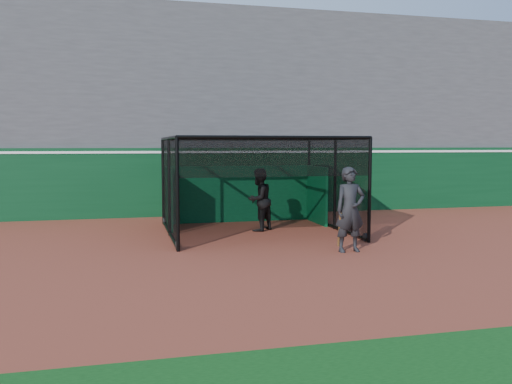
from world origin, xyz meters
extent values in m
plane|color=brown|center=(0.00, 0.00, 0.00)|extent=(120.00, 120.00, 0.00)
cube|color=#0A391B|center=(0.00, 8.50, 1.25)|extent=(50.00, 0.45, 2.50)
cube|color=white|center=(0.00, 8.50, 2.35)|extent=(50.00, 0.50, 0.08)
cube|color=#4C4C4F|center=(0.00, 12.38, 3.88)|extent=(50.00, 7.85, 7.75)
cube|color=#4C4C4F|center=(0.00, 15.80, 8.35)|extent=(50.00, 0.30, 1.20)
cube|color=#074825|center=(1.03, 6.43, 0.95)|extent=(4.97, 0.10, 1.90)
cylinder|color=black|center=(-1.52, 1.90, 0.11)|extent=(0.08, 0.22, 0.22)
cylinder|color=black|center=(3.57, 1.90, 0.11)|extent=(0.08, 0.22, 0.22)
cylinder|color=black|center=(-1.52, 6.35, 0.11)|extent=(0.08, 0.22, 0.22)
cylinder|color=black|center=(3.57, 6.35, 0.11)|extent=(0.08, 0.22, 0.22)
imported|color=black|center=(1.20, 4.35, 0.95)|extent=(1.17, 1.15, 1.91)
imported|color=black|center=(2.56, 0.66, 1.04)|extent=(0.78, 0.53, 2.08)
cylinder|color=#593819|center=(2.31, 0.71, 0.55)|extent=(0.14, 0.34, 0.87)
camera|label=1|loc=(-2.80, -11.49, 2.62)|focal=38.00mm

